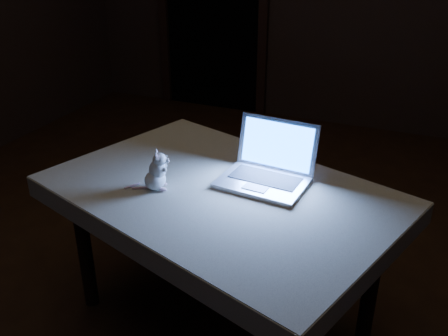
% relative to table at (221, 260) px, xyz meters
% --- Properties ---
extents(floor, '(5.00, 5.00, 0.00)m').
position_rel_table_xyz_m(floor, '(-0.12, 0.15, -0.33)').
color(floor, black).
rests_on(floor, ground).
extents(table, '(1.42, 1.14, 0.66)m').
position_rel_table_xyz_m(table, '(0.00, 0.00, 0.00)').
color(table, black).
rests_on(table, floor).
extents(tablecloth, '(1.48, 1.15, 0.09)m').
position_rel_table_xyz_m(tablecloth, '(-0.05, -0.01, 0.29)').
color(tablecloth, beige).
rests_on(tablecloth, table).
extents(laptop, '(0.36, 0.32, 0.23)m').
position_rel_table_xyz_m(laptop, '(0.14, 0.09, 0.45)').
color(laptop, '#BBBBC0').
rests_on(laptop, tablecloth).
extents(plush_mouse, '(0.14, 0.14, 0.16)m').
position_rel_table_xyz_m(plush_mouse, '(-0.23, -0.10, 0.42)').
color(plush_mouse, silver).
rests_on(plush_mouse, tablecloth).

